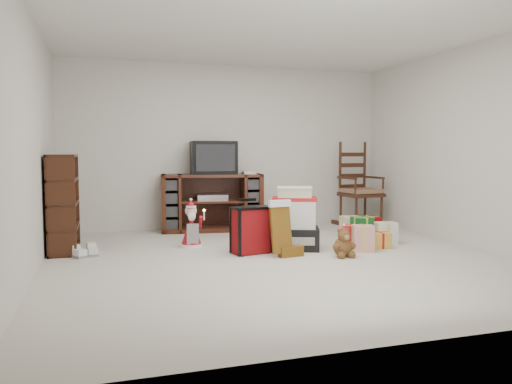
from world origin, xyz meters
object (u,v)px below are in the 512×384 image
Objects in this scene: tv_stand at (212,202)px; gift_pile at (294,223)px; mrs_claus_figurine at (191,229)px; sneaker_pair at (85,252)px; gift_cluster at (366,234)px; red_suitcase at (251,230)px; teddy_bear at (343,244)px; crt_television at (214,158)px; rocking_chair at (359,196)px; santa_figurine at (296,226)px; bookshelf at (64,204)px.

tv_stand is 2.09× the size of gift_pile.
mrs_claus_figurine is 1.27m from sneaker_pair.
mrs_claus_figurine is 0.55× the size of gift_cluster.
teddy_bear is at bearing -39.95° from red_suitcase.
crt_television reaches higher than gift_cluster.
tv_stand reaches higher than teddy_bear.
rocking_chair is 2.39m from crt_television.
rocking_chair reaches higher than santa_figurine.
crt_television is (0.03, 0.02, 0.66)m from tv_stand.
red_suitcase is at bearing -83.83° from crt_television.
tv_stand is at bearing -140.56° from crt_television.
crt_television reaches higher than mrs_claus_figurine.
red_suitcase is at bearing -21.95° from bookshelf.
rocking_chair is 2.18× the size of red_suitcase.
santa_figurine is 0.90m from gift_cluster.
tv_stand reaches higher than sneaker_pair.
rocking_chair is 2.34× the size of santa_figurine.
gift_pile reaches higher than gift_cluster.
sneaker_pair is 0.35× the size of gift_cluster.
rocking_chair is 4.35× the size of teddy_bear.
gift_cluster is at bearing -121.81° from rocking_chair.
mrs_claus_figurine is 1.60× the size of sneaker_pair.
red_suitcase is at bearing -46.23° from mrs_claus_figurine.
rocking_chair is (2.33, -0.21, 0.05)m from tv_stand.
tv_stand is 2.28m from sneaker_pair.
santa_figurine is 1.84m from crt_television.
teddy_bear is at bearing -40.48° from sneaker_pair.
tv_stand is at bearing 66.49° from mrs_claus_figurine.
crt_television is at bearing 15.79° from sneaker_pair.
gift_cluster is (0.86, -0.24, -0.10)m from santa_figurine.
santa_figurine is at bearing -148.41° from rocking_chair.
tv_stand is 2.35m from gift_cluster.
santa_figurine is (-1.54, -1.20, -0.25)m from rocking_chair.
gift_cluster is 2.52m from crt_television.
tv_stand is 2.59× the size of santa_figurine.
crt_television reaches higher than tv_stand.
bookshelf reaches higher than tv_stand.
gift_pile is 1.25× the size of mrs_claus_figurine.
gift_pile is at bearing -61.92° from tv_stand.
gift_pile is at bearing -23.65° from mrs_claus_figurine.
tv_stand is 2.52m from teddy_bear.
rocking_chair is 3.78× the size of sneaker_pair.
tv_stand is 0.67m from crt_television.
mrs_claus_figurine is at bearing -8.40° from bookshelf.
red_suitcase is (0.07, -1.81, -0.15)m from tv_stand.
tv_stand is 1.63m from santa_figurine.
bookshelf is 2.25m from red_suitcase.
santa_figurine is 2.56m from sneaker_pair.
teddy_bear is (0.93, -0.48, -0.14)m from red_suitcase.
red_suitcase is (-0.57, -0.11, -0.05)m from gift_pile.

